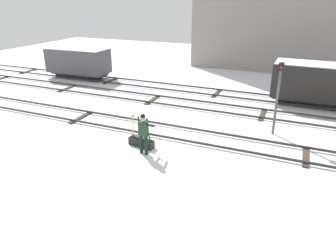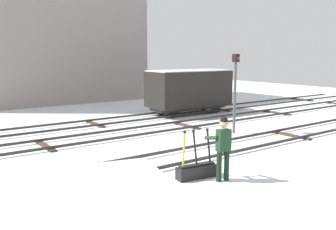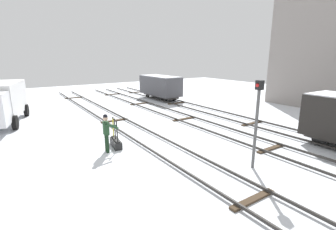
{
  "view_description": "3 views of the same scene",
  "coord_description": "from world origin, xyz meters",
  "px_view_note": "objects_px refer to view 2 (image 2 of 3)",
  "views": [
    {
      "loc": [
        5.02,
        -13.07,
        6.43
      ],
      "look_at": [
        -0.71,
        0.44,
        0.79
      ],
      "focal_mm": 33.09,
      "sensor_mm": 36.0,
      "label": 1
    },
    {
      "loc": [
        -7.78,
        -9.65,
        3.56
      ],
      "look_at": [
        0.5,
        1.83,
        1.22
      ],
      "focal_mm": 39.27,
      "sensor_mm": 36.0,
      "label": 2
    },
    {
      "loc": [
        10.13,
        -6.08,
        4.48
      ],
      "look_at": [
        -1.6,
        1.72,
        1.07
      ],
      "focal_mm": 26.1,
      "sensor_mm": 36.0,
      "label": 3
    }
  ],
  "objects_px": {
    "switch_lever_frame": "(197,170)",
    "signal_post": "(235,85)",
    "freight_car_near_switch": "(189,89)",
    "rail_worker": "(223,144)"
  },
  "relations": [
    {
      "from": "freight_car_near_switch",
      "to": "signal_post",
      "type": "bearing_deg",
      "value": -106.57
    },
    {
      "from": "switch_lever_frame",
      "to": "rail_worker",
      "type": "relative_size",
      "value": 0.78
    },
    {
      "from": "signal_post",
      "to": "freight_car_near_switch",
      "type": "xyz_separation_m",
      "value": [
        1.84,
        5.55,
        -0.72
      ]
    },
    {
      "from": "signal_post",
      "to": "freight_car_near_switch",
      "type": "bearing_deg",
      "value": 71.63
    },
    {
      "from": "rail_worker",
      "to": "freight_car_near_switch",
      "type": "distance_m",
      "value": 12.03
    },
    {
      "from": "switch_lever_frame",
      "to": "freight_car_near_switch",
      "type": "relative_size",
      "value": 0.29
    },
    {
      "from": "switch_lever_frame",
      "to": "signal_post",
      "type": "xyz_separation_m",
      "value": [
        5.41,
        3.77,
        1.97
      ]
    },
    {
      "from": "rail_worker",
      "to": "freight_car_near_switch",
      "type": "xyz_separation_m",
      "value": [
        6.81,
        9.91,
        0.44
      ]
    },
    {
      "from": "signal_post",
      "to": "freight_car_near_switch",
      "type": "distance_m",
      "value": 5.89
    },
    {
      "from": "signal_post",
      "to": "rail_worker",
      "type": "bearing_deg",
      "value": -138.73
    }
  ]
}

